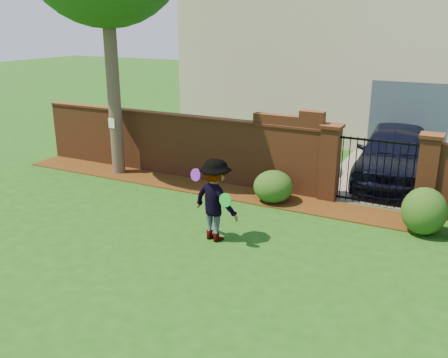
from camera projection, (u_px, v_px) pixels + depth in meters
The scene contains 15 objects.
ground at pixel (154, 242), 9.79m from camera, with size 80.00×80.00×0.01m, color #1A4912.
mulch_bed at pixel (197, 186), 13.02m from camera, with size 11.10×1.08×0.03m, color #38200A.
brick_wall at pixel (176, 143), 13.76m from camera, with size 8.70×0.31×2.16m.
pillar_left at pixel (330, 162), 11.83m from camera, with size 0.50×0.50×1.88m.
pillar_right at pixel (427, 175), 10.88m from camera, with size 0.50×0.50×1.88m.
iron_gate at pixel (376, 172), 11.39m from camera, with size 1.78×0.03×1.60m.
driveway at pixel (399, 164), 15.03m from camera, with size 3.20×8.00×0.01m, color slate.
house at pixel (355, 50), 18.52m from camera, with size 12.40×6.40×6.30m.
car at pixel (393, 156), 13.06m from camera, with size 1.83×4.55×1.55m, color black.
paper_notice at pixel (111, 123), 13.60m from camera, with size 0.20×0.01×0.28m, color white.
shrub_left at pixel (273, 187), 11.83m from camera, with size 0.96×0.96×0.79m, color #174414.
shrub_middle at pixel (424, 211), 10.03m from camera, with size 0.90×0.90×1.00m, color #174414.
man at pixel (214, 200), 9.65m from camera, with size 1.09×0.63×1.68m, color gray.
frisbee_purple at pixel (196, 175), 9.66m from camera, with size 0.26×0.26×0.02m, color purple.
frisbee_green at pixel (225, 200), 9.27m from camera, with size 0.27×0.27×0.02m, color green.
Camera 1 is at (5.31, -7.29, 4.23)m, focal length 39.26 mm.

